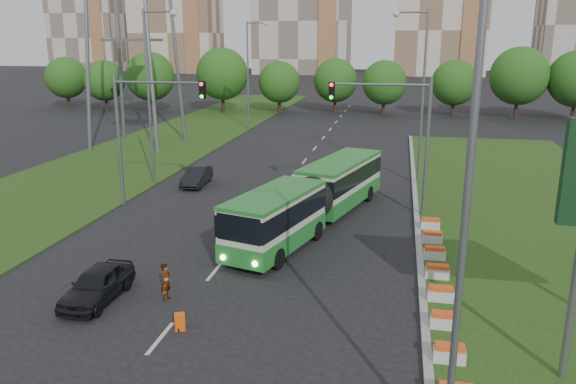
% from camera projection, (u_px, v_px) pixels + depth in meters
% --- Properties ---
extents(ground, '(360.00, 360.00, 0.00)m').
position_uv_depth(ground, '(280.00, 276.00, 24.60)').
color(ground, black).
rests_on(ground, ground).
extents(grass_median, '(14.00, 60.00, 0.15)m').
position_uv_depth(grass_median, '(551.00, 234.00, 29.71)').
color(grass_median, '#1F4012').
rests_on(grass_median, ground).
extents(median_kerb, '(0.30, 60.00, 0.18)m').
position_uv_depth(median_kerb, '(417.00, 226.00, 31.01)').
color(median_kerb, gray).
rests_on(median_kerb, ground).
extents(left_verge, '(12.00, 110.00, 0.10)m').
position_uv_depth(left_verge, '(146.00, 152.00, 51.63)').
color(left_verge, '#1F4012').
rests_on(left_verge, ground).
extents(lane_markings, '(0.20, 100.00, 0.01)m').
position_uv_depth(lane_markings, '(296.00, 172.00, 44.09)').
color(lane_markings, '#B9B8B2').
rests_on(lane_markings, ground).
extents(flower_planters, '(1.10, 15.90, 0.60)m').
position_uv_depth(flower_planters, '(439.00, 282.00, 22.94)').
color(flower_planters, silver).
rests_on(flower_planters, grass_median).
extents(traffic_mast_median, '(5.76, 0.32, 8.00)m').
position_uv_depth(traffic_mast_median, '(399.00, 125.00, 31.76)').
color(traffic_mast_median, slate).
rests_on(traffic_mast_median, ground).
extents(traffic_mast_left, '(5.76, 0.32, 8.00)m').
position_uv_depth(traffic_mast_left, '(142.00, 120.00, 33.66)').
color(traffic_mast_left, slate).
rests_on(traffic_mast_left, ground).
extents(street_lamps, '(36.00, 60.00, 12.00)m').
position_uv_depth(street_lamps, '(265.00, 110.00, 33.05)').
color(street_lamps, slate).
rests_on(street_lamps, ground).
extents(tree_line, '(120.00, 8.00, 9.00)m').
position_uv_depth(tree_line, '(442.00, 83.00, 73.60)').
color(tree_line, '#1F5516').
rests_on(tree_line, ground).
extents(midrise_west, '(22.00, 14.00, 36.00)m').
position_uv_depth(midrise_west, '(88.00, 14.00, 179.69)').
color(midrise_west, beige).
rests_on(midrise_west, ground).
extents(articulated_bus, '(2.47, 15.82, 2.60)m').
position_uv_depth(articulated_bus, '(311.00, 197.00, 31.07)').
color(articulated_bus, beige).
rests_on(articulated_bus, ground).
extents(car_left_near, '(1.63, 4.00, 1.36)m').
position_uv_depth(car_left_near, '(97.00, 284.00, 22.15)').
color(car_left_near, black).
rests_on(car_left_near, ground).
extents(car_left_far, '(1.63, 4.01, 1.29)m').
position_uv_depth(car_left_far, '(197.00, 176.00, 39.83)').
color(car_left_far, black).
rests_on(car_left_far, ground).
extents(pedestrian, '(0.42, 0.59, 1.53)m').
position_uv_depth(pedestrian, '(166.00, 282.00, 22.21)').
color(pedestrian, gray).
rests_on(pedestrian, ground).
extents(shopping_trolley, '(0.36, 0.38, 0.62)m').
position_uv_depth(shopping_trolley, '(180.00, 322.00, 19.97)').
color(shopping_trolley, '#F0500C').
rests_on(shopping_trolley, ground).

